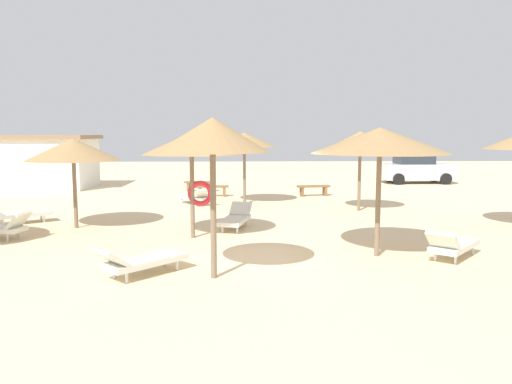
{
  "coord_description": "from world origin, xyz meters",
  "views": [
    {
      "loc": [
        -0.41,
        -10.59,
        2.82
      ],
      "look_at": [
        0.0,
        3.0,
        1.2
      ],
      "focal_mm": 34.09,
      "sensor_mm": 36.0,
      "label": 1
    }
  ],
  "objects_px": {
    "lounger_7": "(18,214)",
    "bench_2": "(199,184)",
    "lounger_0": "(236,218)",
    "parasol_1": "(380,141)",
    "bench_0": "(212,189)",
    "lounger_1": "(453,245)",
    "lounger_4": "(140,261)",
    "bench_1": "(314,188)",
    "parasol_0": "(192,145)",
    "beach_cabana": "(51,161)",
    "lounger_3": "(195,197)",
    "parasol_8": "(360,140)",
    "parasol_4": "(213,136)",
    "parasol_3": "(244,140)",
    "parasol_7": "(73,150)",
    "parked_car": "(416,169)"
  },
  "relations": [
    {
      "from": "parasol_4",
      "to": "bench_0",
      "type": "xyz_separation_m",
      "value": [
        -0.79,
        12.72,
        -2.45
      ]
    },
    {
      "from": "parasol_0",
      "to": "bench_2",
      "type": "distance_m",
      "value": 11.22
    },
    {
      "from": "parasol_0",
      "to": "lounger_7",
      "type": "relative_size",
      "value": 1.47
    },
    {
      "from": "parasol_1",
      "to": "bench_2",
      "type": "bearing_deg",
      "value": 111.77
    },
    {
      "from": "bench_0",
      "to": "parked_car",
      "type": "distance_m",
      "value": 12.85
    },
    {
      "from": "parasol_3",
      "to": "lounger_7",
      "type": "bearing_deg",
      "value": -148.48
    },
    {
      "from": "parasol_8",
      "to": "lounger_7",
      "type": "bearing_deg",
      "value": -168.5
    },
    {
      "from": "parasol_3",
      "to": "lounger_3",
      "type": "height_order",
      "value": "parasol_3"
    },
    {
      "from": "parasol_7",
      "to": "parked_car",
      "type": "bearing_deg",
      "value": 40.98
    },
    {
      "from": "bench_2",
      "to": "bench_0",
      "type": "bearing_deg",
      "value": -69.72
    },
    {
      "from": "lounger_3",
      "to": "bench_1",
      "type": "distance_m",
      "value": 5.81
    },
    {
      "from": "lounger_1",
      "to": "beach_cabana",
      "type": "relative_size",
      "value": 0.41
    },
    {
      "from": "lounger_4",
      "to": "beach_cabana",
      "type": "distance_m",
      "value": 18.21
    },
    {
      "from": "lounger_7",
      "to": "beach_cabana",
      "type": "height_order",
      "value": "beach_cabana"
    },
    {
      "from": "parasol_0",
      "to": "lounger_0",
      "type": "relative_size",
      "value": 1.44
    },
    {
      "from": "lounger_0",
      "to": "beach_cabana",
      "type": "xyz_separation_m",
      "value": [
        -9.83,
        11.44,
        1.1
      ]
    },
    {
      "from": "bench_1",
      "to": "bench_0",
      "type": "bearing_deg",
      "value": 179.86
    },
    {
      "from": "lounger_1",
      "to": "lounger_7",
      "type": "height_order",
      "value": "lounger_1"
    },
    {
      "from": "lounger_0",
      "to": "beach_cabana",
      "type": "height_order",
      "value": "beach_cabana"
    },
    {
      "from": "parasol_8",
      "to": "bench_2",
      "type": "height_order",
      "value": "parasol_8"
    },
    {
      "from": "parasol_1",
      "to": "bench_1",
      "type": "relative_size",
      "value": 2.03
    },
    {
      "from": "lounger_4",
      "to": "parasol_0",
      "type": "bearing_deg",
      "value": 79.16
    },
    {
      "from": "parasol_3",
      "to": "beach_cabana",
      "type": "height_order",
      "value": "parasol_3"
    },
    {
      "from": "lounger_3",
      "to": "parasol_8",
      "type": "bearing_deg",
      "value": -15.6
    },
    {
      "from": "lounger_0",
      "to": "parked_car",
      "type": "xyz_separation_m",
      "value": [
        10.31,
        13.4,
        0.51
      ]
    },
    {
      "from": "parasol_3",
      "to": "lounger_4",
      "type": "bearing_deg",
      "value": -101.79
    },
    {
      "from": "lounger_0",
      "to": "lounger_4",
      "type": "xyz_separation_m",
      "value": [
        -1.85,
        -4.89,
        -0.0
      ]
    },
    {
      "from": "parasol_3",
      "to": "bench_1",
      "type": "distance_m",
      "value": 4.49
    },
    {
      "from": "lounger_4",
      "to": "beach_cabana",
      "type": "height_order",
      "value": "beach_cabana"
    },
    {
      "from": "lounger_0",
      "to": "bench_2",
      "type": "height_order",
      "value": "lounger_0"
    },
    {
      "from": "parasol_7",
      "to": "bench_0",
      "type": "bearing_deg",
      "value": 63.67
    },
    {
      "from": "parasol_1",
      "to": "bench_0",
      "type": "relative_size",
      "value": 2.09
    },
    {
      "from": "parasol_7",
      "to": "parasol_8",
      "type": "distance_m",
      "value": 9.86
    },
    {
      "from": "lounger_3",
      "to": "beach_cabana",
      "type": "distance_m",
      "value": 10.39
    },
    {
      "from": "lounger_1",
      "to": "parasol_3",
      "type": "bearing_deg",
      "value": 117.08
    },
    {
      "from": "lounger_4",
      "to": "parasol_4",
      "type": "bearing_deg",
      "value": -6.57
    },
    {
      "from": "lounger_3",
      "to": "lounger_7",
      "type": "distance_m",
      "value": 6.61
    },
    {
      "from": "parasol_4",
      "to": "parasol_7",
      "type": "xyz_separation_m",
      "value": [
        -4.46,
        5.3,
        -0.43
      ]
    },
    {
      "from": "lounger_3",
      "to": "beach_cabana",
      "type": "relative_size",
      "value": 0.44
    },
    {
      "from": "lounger_4",
      "to": "bench_0",
      "type": "bearing_deg",
      "value": 86.87
    },
    {
      "from": "parasol_1",
      "to": "parasol_4",
      "type": "xyz_separation_m",
      "value": [
        -3.7,
        -1.64,
        0.12
      ]
    },
    {
      "from": "parasol_0",
      "to": "lounger_0",
      "type": "bearing_deg",
      "value": 47.94
    },
    {
      "from": "parasol_8",
      "to": "bench_2",
      "type": "bearing_deg",
      "value": 135.27
    },
    {
      "from": "lounger_4",
      "to": "parasol_3",
      "type": "bearing_deg",
      "value": 78.21
    },
    {
      "from": "parasol_1",
      "to": "parasol_3",
      "type": "xyz_separation_m",
      "value": [
        -3.02,
        8.83,
        -0.08
      ]
    },
    {
      "from": "parasol_8",
      "to": "lounger_3",
      "type": "relative_size",
      "value": 1.51
    },
    {
      "from": "bench_0",
      "to": "bench_2",
      "type": "distance_m",
      "value": 2.17
    },
    {
      "from": "parasol_4",
      "to": "bench_1",
      "type": "bearing_deg",
      "value": 73.09
    },
    {
      "from": "lounger_7",
      "to": "bench_2",
      "type": "relative_size",
      "value": 1.28
    },
    {
      "from": "lounger_0",
      "to": "bench_2",
      "type": "distance_m",
      "value": 9.88
    }
  ]
}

